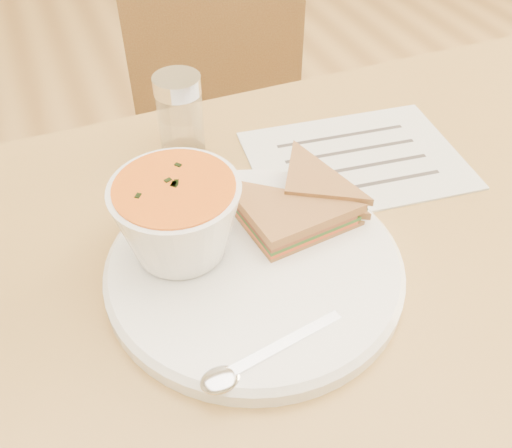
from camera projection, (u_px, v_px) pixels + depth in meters
name	position (u px, v px, depth m)	size (l,w,h in m)	color
dining_table	(330.00, 414.00, 0.89)	(1.00, 0.70, 0.75)	olive
chair_far	(224.00, 167.00, 1.25)	(0.38, 0.38, 0.86)	brown
plate	(254.00, 268.00, 0.59)	(0.31, 0.31, 0.02)	white
soup_bowl	(178.00, 222.00, 0.57)	(0.13, 0.13, 0.09)	white
sandwich_half_a	(271.00, 255.00, 0.57)	(0.12, 0.12, 0.04)	#A26139
sandwich_half_b	(284.00, 201.00, 0.62)	(0.09, 0.09, 0.03)	#A26139
spoon	(272.00, 351.00, 0.50)	(0.18, 0.04, 0.01)	silver
paper_menu	(356.00, 160.00, 0.74)	(0.27, 0.20, 0.00)	white
condiment_shaker	(180.00, 115.00, 0.72)	(0.06, 0.06, 0.11)	silver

